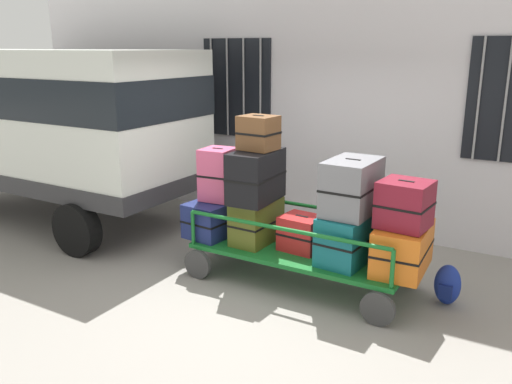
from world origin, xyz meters
name	(u,v)px	position (x,y,z in m)	size (l,w,h in m)	color
ground_plane	(267,283)	(0.00, 0.00, 0.00)	(40.00, 40.00, 0.00)	gray
building_wall	(352,56)	(0.00, 2.38, 2.50)	(12.00, 0.38, 5.00)	silver
van	(50,117)	(-4.05, 0.47, 1.60)	(4.72, 2.05, 2.58)	silver
luggage_cart	(300,255)	(0.30, 0.23, 0.33)	(2.50, 1.07, 0.40)	#146023
cart_railing	(301,222)	(0.30, 0.23, 0.74)	(2.40, 0.93, 0.41)	#146023
suitcase_left_bottom	(217,217)	(-0.84, 0.22, 0.61)	(0.56, 0.84, 0.43)	navy
suitcase_left_middle	(218,174)	(-0.84, 0.26, 1.14)	(0.41, 0.44, 0.63)	#CC4C72
suitcase_midleft_bottom	(257,221)	(-0.27, 0.21, 0.65)	(0.41, 0.68, 0.51)	#4C5119
suitcase_midleft_middle	(256,176)	(-0.27, 0.20, 1.20)	(0.47, 0.77, 0.59)	black
suitcase_midleft_top	(258,133)	(-0.27, 0.25, 1.69)	(0.43, 0.38, 0.39)	brown
suitcase_center_bottom	(302,233)	(0.30, 0.25, 0.59)	(0.48, 0.43, 0.40)	#B21E1E
suitcase_midright_bottom	(349,237)	(0.87, 0.24, 0.66)	(0.52, 0.86, 0.53)	#0F5960
suitcase_midright_middle	(352,187)	(0.87, 0.24, 1.21)	(0.49, 0.73, 0.58)	slate
suitcase_right_bottom	(403,248)	(1.44, 0.26, 0.64)	(0.53, 0.84, 0.48)	orange
suitcase_right_middle	(405,204)	(1.44, 0.21, 1.12)	(0.52, 0.51, 0.48)	maroon
backpack	(447,285)	(1.87, 0.52, 0.22)	(0.27, 0.22, 0.44)	navy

